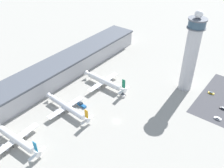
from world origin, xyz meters
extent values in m
plane|color=#9E9B93|center=(0.00, 0.00, 0.00)|extent=(1000.00, 1000.00, 0.00)
cube|color=#B2B2B7|center=(0.00, 70.00, 7.13)|extent=(212.65, 22.00, 14.26)
cube|color=#4C515B|center=(0.00, 70.00, 15.06)|extent=(212.65, 25.00, 1.60)
cylinder|color=#BCBCC1|center=(65.09, -20.05, 25.26)|extent=(10.10, 10.10, 50.52)
cylinder|color=#565B66|center=(65.09, -20.05, 50.92)|extent=(13.27, 13.27, 0.80)
cylinder|color=#334C60|center=(65.09, -20.05, 53.96)|extent=(12.21, 12.21, 5.28)
cylinder|color=#565B66|center=(65.09, -20.05, 57.10)|extent=(13.27, 13.27, 1.00)
sphere|color=white|center=(65.09, -20.05, 60.47)|extent=(5.74, 5.74, 5.74)
cylinder|color=white|center=(-53.09, 35.87, 4.62)|extent=(5.37, 30.39, 4.32)
cone|color=white|center=(-52.47, 18.16, 4.62)|extent=(4.07, 5.32, 3.89)
cube|color=white|center=(-53.11, 36.47, 3.86)|extent=(33.55, 5.56, 0.44)
cylinder|color=#A8A8B2|center=(-60.16, 37.23, 2.56)|extent=(2.54, 4.83, 2.38)
cylinder|color=#A8A8B2|center=(-46.13, 37.72, 2.56)|extent=(2.54, 4.83, 2.38)
cube|color=#197FB2|center=(-52.44, 17.12, 10.24)|extent=(0.40, 2.81, 6.92)
cube|color=white|center=(-52.42, 16.72, 5.05)|extent=(12.16, 2.42, 0.24)
cylinder|color=black|center=(-53.58, 49.79, 1.23)|extent=(0.28, 0.28, 2.46)
cylinder|color=black|center=(-50.06, 35.78, 1.23)|extent=(0.28, 0.28, 2.46)
cylinder|color=black|center=(-56.11, 35.57, 1.23)|extent=(0.28, 0.28, 2.46)
cylinder|color=silver|center=(-13.06, 34.13, 4.21)|extent=(6.24, 34.51, 3.96)
cone|color=silver|center=(-11.80, 53.04, 4.21)|extent=(4.19, 3.82, 3.96)
cone|color=silver|center=(-14.36, 14.64, 4.21)|extent=(3.87, 4.98, 3.56)
cube|color=silver|center=(-13.01, 34.82, 3.52)|extent=(30.73, 6.42, 0.44)
cylinder|color=#A8A8B2|center=(-19.34, 36.24, 2.32)|extent=(2.46, 4.49, 2.18)
cylinder|color=#A8A8B2|center=(-6.55, 35.39, 2.32)|extent=(2.46, 4.49, 2.18)
cube|color=orange|center=(-14.42, 13.69, 9.36)|extent=(0.49, 2.81, 6.34)
cube|color=silver|center=(-14.45, 13.29, 4.61)|extent=(11.20, 2.73, 0.24)
cylinder|color=black|center=(-12.00, 50.06, 1.12)|extent=(0.28, 0.28, 2.23)
cylinder|color=black|center=(-10.30, 33.84, 1.12)|extent=(0.28, 0.28, 2.23)
cylinder|color=black|center=(-15.83, 34.21, 1.12)|extent=(0.28, 0.28, 2.23)
cylinder|color=white|center=(27.66, 33.05, 4.63)|extent=(5.77, 31.89, 4.57)
cone|color=white|center=(28.34, 50.96, 4.63)|extent=(4.73, 4.29, 4.57)
cone|color=white|center=(26.96, 14.45, 4.63)|extent=(4.32, 5.64, 4.12)
cube|color=white|center=(27.69, 33.69, 3.83)|extent=(33.72, 5.67, 0.44)
cylinder|color=#A8A8B2|center=(20.68, 34.95, 2.45)|extent=(2.70, 5.12, 2.52)
cylinder|color=#A8A8B2|center=(34.77, 34.42, 2.45)|extent=(2.70, 5.12, 2.52)
cube|color=#14704C|center=(26.92, 13.36, 10.58)|extent=(0.41, 2.81, 7.32)
cube|color=white|center=(26.90, 12.96, 5.09)|extent=(12.87, 2.48, 0.24)
cylinder|color=black|center=(28.22, 47.71, 1.17)|extent=(0.28, 0.28, 2.35)
cylinder|color=black|center=(30.86, 32.76, 1.17)|extent=(0.28, 0.28, 2.35)
cylinder|color=black|center=(24.46, 33.01, 1.17)|extent=(0.28, 0.28, 2.35)
cube|color=black|center=(26.57, 13.82, 0.06)|extent=(5.68, 6.03, 0.12)
cube|color=silver|center=(26.57, 13.82, 0.85)|extent=(6.52, 6.96, 1.70)
cube|color=#232D38|center=(26.09, 13.28, 2.39)|extent=(2.96, 2.97, 1.39)
cube|color=black|center=(-2.46, 29.71, 0.06)|extent=(2.54, 6.45, 0.12)
cube|color=#195699|center=(-2.46, 29.71, 0.81)|extent=(2.70, 7.66, 1.62)
cube|color=#232D38|center=(-2.42, 30.47, 2.28)|extent=(2.13, 2.37, 1.32)
cube|color=black|center=(43.77, -53.73, 0.06)|extent=(1.78, 4.04, 0.12)
cube|color=silver|center=(43.77, -53.73, 0.42)|extent=(1.86, 4.81, 0.85)
cube|color=#232D38|center=(43.77, -53.85, 1.20)|extent=(1.62, 2.65, 0.69)
cube|color=black|center=(56.92, -53.27, 0.06)|extent=(1.94, 4.03, 0.12)
cube|color=black|center=(56.92, -53.27, 0.38)|extent=(2.04, 4.79, 0.76)
cube|color=#232D38|center=(56.91, -53.39, 1.07)|extent=(1.73, 2.66, 0.62)
cube|color=black|center=(70.18, -40.12, 0.06)|extent=(1.95, 4.00, 0.12)
cube|color=gold|center=(70.18, -40.12, 0.40)|extent=(2.06, 4.75, 0.80)
cube|color=#232D38|center=(70.17, -40.00, 1.13)|extent=(1.74, 2.64, 0.66)
camera|label=1|loc=(-101.07, -73.29, 116.63)|focal=40.00mm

